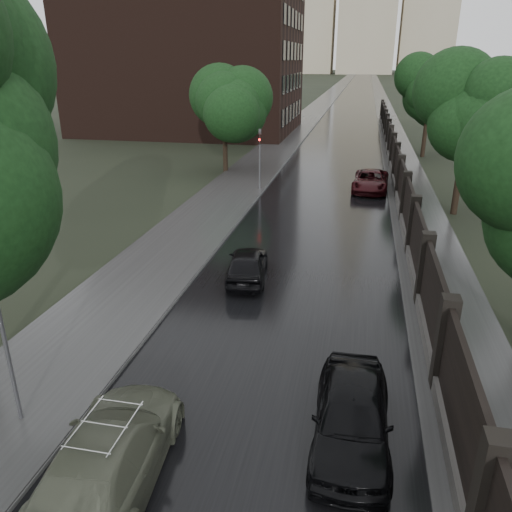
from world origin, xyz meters
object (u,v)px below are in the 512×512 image
(tree_right_b, at_px, (467,124))
(car_right_far, at_px, (371,181))
(car_right_near, at_px, (352,415))
(tree_left_far, at_px, (224,101))
(lamp_post, at_px, (1,326))
(volga_sedan, at_px, (109,456))
(tree_right_c, at_px, (429,99))
(traffic_light, at_px, (260,154))
(hatchback_left, at_px, (247,264))

(tree_right_b, distance_m, car_right_far, 7.69)
(tree_right_b, xyz_separation_m, car_right_near, (-5.13, -19.51, -4.22))
(car_right_far, bearing_deg, tree_left_far, 164.86)
(tree_right_b, relative_size, car_right_near, 1.63)
(tree_left_far, relative_size, lamp_post, 1.45)
(tree_right_b, distance_m, volga_sedan, 24.28)
(volga_sedan, relative_size, car_right_far, 1.07)
(tree_left_far, bearing_deg, volga_sedan, -79.32)
(lamp_post, distance_m, car_right_far, 26.32)
(tree_right_b, height_order, volga_sedan, tree_right_b)
(tree_right_c, xyz_separation_m, traffic_light, (-11.80, -15.01, -2.55))
(car_right_near, bearing_deg, tree_right_b, 74.89)
(tree_right_b, bearing_deg, volga_sedan, -114.42)
(volga_sedan, xyz_separation_m, car_right_far, (5.26, 26.18, -0.08))
(tree_left_far, height_order, tree_right_c, tree_left_far)
(lamp_post, xyz_separation_m, car_right_near, (7.77, 0.99, -1.94))
(car_right_near, distance_m, car_right_far, 23.92)
(tree_left_far, bearing_deg, tree_right_c, 32.83)
(lamp_post, height_order, hatchback_left, lamp_post)
(tree_right_c, distance_m, hatchback_left, 30.94)
(car_right_far, bearing_deg, car_right_near, -88.06)
(tree_right_b, distance_m, tree_right_c, 18.00)
(tree_left_far, distance_m, car_right_far, 12.34)
(traffic_light, xyz_separation_m, hatchback_left, (2.36, -14.14, -1.76))
(traffic_light, height_order, volga_sedan, traffic_light)
(tree_left_far, xyz_separation_m, lamp_post, (2.60, -28.50, -2.57))
(tree_left_far, height_order, tree_right_b, tree_left_far)
(hatchback_left, distance_m, car_right_far, 16.28)
(volga_sedan, bearing_deg, car_right_far, -106.42)
(tree_left_far, distance_m, volga_sedan, 30.63)
(traffic_light, bearing_deg, tree_right_b, -14.24)
(tree_left_far, xyz_separation_m, hatchback_left, (6.06, -19.14, -4.60))
(lamp_post, distance_m, car_right_near, 8.07)
(hatchback_left, height_order, car_right_near, car_right_near)
(volga_sedan, bearing_deg, tree_left_far, -84.37)
(tree_right_b, distance_m, traffic_light, 12.44)
(hatchback_left, xyz_separation_m, car_right_far, (4.82, 15.55, 0.03))
(tree_right_b, height_order, car_right_near, tree_right_b)
(tree_right_c, bearing_deg, car_right_far, -108.78)
(tree_left_far, relative_size, car_right_far, 1.54)
(hatchback_left, relative_size, car_right_near, 0.88)
(traffic_light, height_order, hatchback_left, traffic_light)
(volga_sedan, bearing_deg, car_right_near, -159.59)
(tree_right_c, height_order, hatchback_left, tree_right_c)
(traffic_light, relative_size, hatchback_left, 1.06)
(traffic_light, height_order, car_right_near, traffic_light)
(car_right_far, bearing_deg, traffic_light, -165.73)
(tree_right_c, bearing_deg, car_right_near, -97.79)
(tree_right_c, xyz_separation_m, hatchback_left, (-9.44, -29.14, -4.31))
(hatchback_left, height_order, car_right_far, car_right_far)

